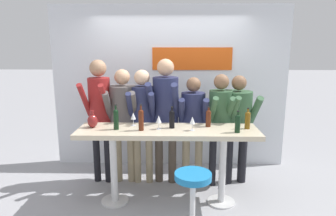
% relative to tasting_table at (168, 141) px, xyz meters
% --- Properties ---
extents(ground_plane, '(40.00, 40.00, 0.00)m').
position_rel_tasting_table_xyz_m(ground_plane, '(0.00, 0.00, -0.85)').
color(ground_plane, '#9E9EA3').
extents(back_wall, '(3.87, 0.12, 2.67)m').
position_rel_tasting_table_xyz_m(back_wall, '(0.00, 1.35, 0.49)').
color(back_wall, silver).
rests_on(back_wall, ground_plane).
extents(tasting_table, '(2.27, 0.59, 1.01)m').
position_rel_tasting_table_xyz_m(tasting_table, '(0.00, 0.00, 0.00)').
color(tasting_table, beige).
rests_on(tasting_table, ground_plane).
extents(bar_stool, '(0.41, 0.41, 0.73)m').
position_rel_tasting_table_xyz_m(bar_stool, '(0.28, -0.70, -0.36)').
color(bar_stool, silver).
rests_on(bar_stool, ground_plane).
extents(person_far_left, '(0.41, 0.56, 1.84)m').
position_rel_tasting_table_xyz_m(person_far_left, '(-1.00, 0.59, 0.32)').
color(person_far_left, black).
rests_on(person_far_left, ground_plane).
extents(person_left, '(0.45, 0.55, 1.70)m').
position_rel_tasting_table_xyz_m(person_left, '(-0.67, 0.61, 0.20)').
color(person_left, gray).
rests_on(person_left, ground_plane).
extents(person_center_left, '(0.38, 0.51, 1.70)m').
position_rel_tasting_table_xyz_m(person_center_left, '(-0.38, 0.58, 0.22)').
color(person_center_left, gray).
rests_on(person_center_left, ground_plane).
extents(person_center, '(0.49, 0.61, 1.85)m').
position_rel_tasting_table_xyz_m(person_center, '(-0.05, 0.60, 0.31)').
color(person_center, '#473D33').
rests_on(person_center, ground_plane).
extents(person_center_right, '(0.42, 0.51, 1.59)m').
position_rel_tasting_table_xyz_m(person_center_right, '(0.35, 0.59, 0.14)').
color(person_center_right, gray).
rests_on(person_center_right, ground_plane).
extents(person_right, '(0.43, 0.54, 1.64)m').
position_rel_tasting_table_xyz_m(person_right, '(0.73, 0.52, 0.18)').
color(person_right, black).
rests_on(person_right, ground_plane).
extents(person_far_right, '(0.54, 0.61, 1.62)m').
position_rel_tasting_table_xyz_m(person_far_right, '(0.99, 0.60, 0.14)').
color(person_far_right, black).
rests_on(person_far_right, ground_plane).
extents(wine_bottle_0, '(0.06, 0.06, 0.32)m').
position_rel_tasting_table_xyz_m(wine_bottle_0, '(-0.64, -0.03, 0.30)').
color(wine_bottle_0, black).
rests_on(wine_bottle_0, tasting_table).
extents(wine_bottle_1, '(0.07, 0.07, 0.33)m').
position_rel_tasting_table_xyz_m(wine_bottle_1, '(-0.33, -0.06, 0.31)').
color(wine_bottle_1, '#4C1E0F').
rests_on(wine_bottle_1, tasting_table).
extents(wine_bottle_2, '(0.07, 0.07, 0.27)m').
position_rel_tasting_table_xyz_m(wine_bottle_2, '(1.00, 0.04, 0.28)').
color(wine_bottle_2, brown).
rests_on(wine_bottle_2, tasting_table).
extents(wine_bottle_3, '(0.07, 0.07, 0.28)m').
position_rel_tasting_table_xyz_m(wine_bottle_3, '(0.05, 0.05, 0.29)').
color(wine_bottle_3, black).
rests_on(wine_bottle_3, tasting_table).
extents(wine_bottle_4, '(0.07, 0.07, 0.27)m').
position_rel_tasting_table_xyz_m(wine_bottle_4, '(0.52, 0.12, 0.28)').
color(wine_bottle_4, '#4C1E0F').
rests_on(wine_bottle_4, tasting_table).
extents(wine_bottle_5, '(0.07, 0.07, 0.27)m').
position_rel_tasting_table_xyz_m(wine_bottle_5, '(0.84, -0.13, 0.28)').
color(wine_bottle_5, black).
rests_on(wine_bottle_5, tasting_table).
extents(wine_glass_0, '(0.07, 0.07, 0.18)m').
position_rel_tasting_table_xyz_m(wine_glass_0, '(0.30, -0.06, 0.29)').
color(wine_glass_0, silver).
rests_on(wine_glass_0, tasting_table).
extents(wine_glass_1, '(0.07, 0.07, 0.18)m').
position_rel_tasting_table_xyz_m(wine_glass_1, '(-0.45, 0.15, 0.29)').
color(wine_glass_1, silver).
rests_on(wine_glass_1, tasting_table).
extents(wine_glass_2, '(0.07, 0.07, 0.18)m').
position_rel_tasting_table_xyz_m(wine_glass_2, '(-0.11, -0.01, 0.29)').
color(wine_glass_2, silver).
rests_on(wine_glass_2, tasting_table).
extents(decorative_vase, '(0.13, 0.13, 0.22)m').
position_rel_tasting_table_xyz_m(decorative_vase, '(-0.96, 0.05, 0.25)').
color(decorative_vase, maroon).
rests_on(decorative_vase, tasting_table).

